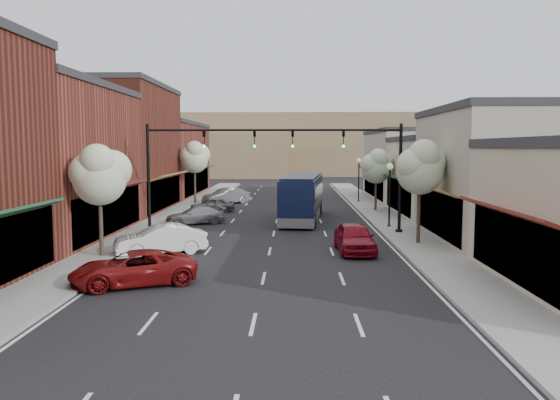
# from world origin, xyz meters

# --- Properties ---
(ground) EXTENTS (160.00, 160.00, 0.00)m
(ground) POSITION_xyz_m (0.00, 0.00, 0.00)
(ground) COLOR black
(ground) RESTS_ON ground
(sidewalk_left) EXTENTS (2.80, 73.00, 0.15)m
(sidewalk_left) POSITION_xyz_m (-8.40, 18.50, 0.07)
(sidewalk_left) COLOR gray
(sidewalk_left) RESTS_ON ground
(sidewalk_right) EXTENTS (2.80, 73.00, 0.15)m
(sidewalk_right) POSITION_xyz_m (8.40, 18.50, 0.07)
(sidewalk_right) COLOR gray
(sidewalk_right) RESTS_ON ground
(curb_left) EXTENTS (0.25, 73.00, 0.17)m
(curb_left) POSITION_xyz_m (-7.00, 18.50, 0.07)
(curb_left) COLOR gray
(curb_left) RESTS_ON ground
(curb_right) EXTENTS (0.25, 73.00, 0.17)m
(curb_right) POSITION_xyz_m (7.00, 18.50, 0.07)
(curb_right) COLOR gray
(curb_right) RESTS_ON ground
(bldg_left_midnear) EXTENTS (10.14, 14.10, 9.40)m
(bldg_left_midnear) POSITION_xyz_m (-14.23, 6.00, 4.66)
(bldg_left_midnear) COLOR brown
(bldg_left_midnear) RESTS_ON ground
(bldg_left_midfar) EXTENTS (10.14, 14.10, 10.90)m
(bldg_left_midfar) POSITION_xyz_m (-14.24, 20.00, 5.40)
(bldg_left_midfar) COLOR maroon
(bldg_left_midfar) RESTS_ON ground
(bldg_left_far) EXTENTS (10.14, 18.10, 8.40)m
(bldg_left_far) POSITION_xyz_m (-14.22, 36.00, 4.16)
(bldg_left_far) COLOR brown
(bldg_left_far) RESTS_ON ground
(bldg_right_midnear) EXTENTS (9.14, 12.10, 7.90)m
(bldg_right_midnear) POSITION_xyz_m (13.72, 6.00, 3.91)
(bldg_right_midnear) COLOR #A1998A
(bldg_right_midnear) RESTS_ON ground
(bldg_right_midfar) EXTENTS (9.14, 12.10, 6.40)m
(bldg_right_midfar) POSITION_xyz_m (13.70, 18.00, 3.17)
(bldg_right_midfar) COLOR #C2B89A
(bldg_right_midfar) RESTS_ON ground
(bldg_right_far) EXTENTS (9.14, 16.10, 7.40)m
(bldg_right_far) POSITION_xyz_m (13.71, 32.00, 3.66)
(bldg_right_far) COLOR #A1998A
(bldg_right_far) RESTS_ON ground
(hill_far) EXTENTS (120.00, 30.00, 12.00)m
(hill_far) POSITION_xyz_m (0.00, 90.00, 6.00)
(hill_far) COLOR #7A6647
(hill_far) RESTS_ON ground
(hill_near) EXTENTS (50.00, 20.00, 8.00)m
(hill_near) POSITION_xyz_m (-25.00, 78.00, 4.00)
(hill_near) COLOR #7A6647
(hill_near) RESTS_ON ground
(signal_mast_right) EXTENTS (8.22, 0.46, 7.00)m
(signal_mast_right) POSITION_xyz_m (5.62, 8.00, 4.62)
(signal_mast_right) COLOR black
(signal_mast_right) RESTS_ON ground
(signal_mast_left) EXTENTS (8.22, 0.46, 7.00)m
(signal_mast_left) POSITION_xyz_m (-5.62, 8.00, 4.62)
(signal_mast_left) COLOR black
(signal_mast_left) RESTS_ON ground
(tree_right_near) EXTENTS (2.85, 2.65, 5.95)m
(tree_right_near) POSITION_xyz_m (8.35, 3.94, 4.45)
(tree_right_near) COLOR #47382B
(tree_right_near) RESTS_ON ground
(tree_right_far) EXTENTS (2.85, 2.65, 5.43)m
(tree_right_far) POSITION_xyz_m (8.35, 19.94, 3.99)
(tree_right_far) COLOR #47382B
(tree_right_far) RESTS_ON ground
(tree_left_near) EXTENTS (2.85, 2.65, 5.69)m
(tree_left_near) POSITION_xyz_m (-8.25, -0.06, 4.22)
(tree_left_near) COLOR #47382B
(tree_left_near) RESTS_ON ground
(tree_left_far) EXTENTS (2.85, 2.65, 6.13)m
(tree_left_far) POSITION_xyz_m (-8.25, 25.94, 4.60)
(tree_left_far) COLOR #47382B
(tree_left_far) RESTS_ON ground
(lamp_post_near) EXTENTS (0.44, 0.44, 4.44)m
(lamp_post_near) POSITION_xyz_m (7.80, 10.50, 3.01)
(lamp_post_near) COLOR black
(lamp_post_near) RESTS_ON ground
(lamp_post_far) EXTENTS (0.44, 0.44, 4.44)m
(lamp_post_far) POSITION_xyz_m (7.80, 28.00, 3.01)
(lamp_post_far) COLOR black
(lamp_post_far) RESTS_ON ground
(coach_bus) EXTENTS (3.59, 11.44, 3.44)m
(coach_bus) POSITION_xyz_m (1.97, 14.57, 1.80)
(coach_bus) COLOR black
(coach_bus) RESTS_ON ground
(red_hatchback) EXTENTS (2.06, 4.67, 1.56)m
(red_hatchback) POSITION_xyz_m (4.47, 1.81, 0.78)
(red_hatchback) COLOR maroon
(red_hatchback) RESTS_ON ground
(parked_car_a) EXTENTS (5.46, 4.07, 1.38)m
(parked_car_a) POSITION_xyz_m (-5.16, -5.27, 0.69)
(parked_car_a) COLOR maroon
(parked_car_a) RESTS_ON ground
(parked_car_b) EXTENTS (4.91, 3.39, 1.53)m
(parked_car_b) POSITION_xyz_m (-5.61, 1.11, 0.77)
(parked_car_b) COLOR white
(parked_car_b) RESTS_ON ground
(parked_car_c) EXTENTS (4.57, 3.16, 1.23)m
(parked_car_c) POSITION_xyz_m (-5.83, 12.26, 0.61)
(parked_car_c) COLOR gray
(parked_car_c) RESTS_ON ground
(parked_car_d) EXTENTS (4.03, 2.52, 1.28)m
(parked_car_d) POSITION_xyz_m (-5.65, 19.36, 0.64)
(parked_car_d) COLOR #515358
(parked_car_d) RESTS_ON ground
(parked_car_e) EXTENTS (4.57, 4.46, 1.56)m
(parked_car_e) POSITION_xyz_m (-5.27, 26.09, 0.78)
(parked_car_e) COLOR gray
(parked_car_e) RESTS_ON ground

